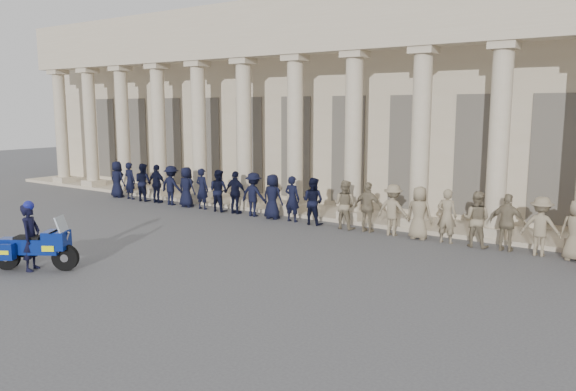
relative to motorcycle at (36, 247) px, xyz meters
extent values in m
plane|color=#4A4A4D|center=(2.53, 2.41, -0.64)|extent=(90.00, 90.00, 0.00)
cube|color=tan|center=(2.53, 17.41, 3.86)|extent=(40.00, 10.00, 9.00)
cube|color=tan|center=(2.53, 11.21, -0.56)|extent=(40.00, 2.60, 0.15)
cube|color=tan|center=(2.53, 10.41, 6.15)|extent=(35.80, 1.00, 1.00)
cube|color=tan|center=(2.53, 10.41, 7.25)|extent=(35.80, 1.00, 1.20)
cube|color=tan|center=(-14.37, 10.41, -0.34)|extent=(0.90, 0.90, 0.30)
cylinder|color=tan|center=(-14.37, 10.41, 2.61)|extent=(0.64, 0.64, 5.60)
cube|color=tan|center=(-14.37, 10.41, 5.53)|extent=(0.85, 0.85, 0.24)
cube|color=tan|center=(-11.77, 10.41, -0.34)|extent=(0.90, 0.90, 0.30)
cylinder|color=tan|center=(-11.77, 10.41, 2.61)|extent=(0.64, 0.64, 5.60)
cube|color=tan|center=(-11.77, 10.41, 5.53)|extent=(0.85, 0.85, 0.24)
cube|color=tan|center=(-9.17, 10.41, -0.34)|extent=(0.90, 0.90, 0.30)
cylinder|color=tan|center=(-9.17, 10.41, 2.61)|extent=(0.64, 0.64, 5.60)
cube|color=tan|center=(-9.17, 10.41, 5.53)|extent=(0.85, 0.85, 0.24)
cube|color=tan|center=(-6.57, 10.41, -0.34)|extent=(0.90, 0.90, 0.30)
cylinder|color=tan|center=(-6.57, 10.41, 2.61)|extent=(0.64, 0.64, 5.60)
cube|color=tan|center=(-6.57, 10.41, 5.53)|extent=(0.85, 0.85, 0.24)
cube|color=tan|center=(-3.97, 10.41, -0.34)|extent=(0.90, 0.90, 0.30)
cylinder|color=tan|center=(-3.97, 10.41, 2.61)|extent=(0.64, 0.64, 5.60)
cube|color=tan|center=(-3.97, 10.41, 5.53)|extent=(0.85, 0.85, 0.24)
cube|color=tan|center=(-1.37, 10.41, -0.34)|extent=(0.90, 0.90, 0.30)
cylinder|color=tan|center=(-1.37, 10.41, 2.61)|extent=(0.64, 0.64, 5.60)
cube|color=tan|center=(-1.37, 10.41, 5.53)|extent=(0.85, 0.85, 0.24)
cube|color=tan|center=(1.23, 10.41, -0.34)|extent=(0.90, 0.90, 0.30)
cylinder|color=tan|center=(1.23, 10.41, 2.61)|extent=(0.64, 0.64, 5.60)
cube|color=tan|center=(1.23, 10.41, 5.53)|extent=(0.85, 0.85, 0.24)
cube|color=tan|center=(3.83, 10.41, -0.34)|extent=(0.90, 0.90, 0.30)
cylinder|color=tan|center=(3.83, 10.41, 2.61)|extent=(0.64, 0.64, 5.60)
cube|color=tan|center=(3.83, 10.41, 5.53)|extent=(0.85, 0.85, 0.24)
cube|color=tan|center=(6.43, 10.41, -0.34)|extent=(0.90, 0.90, 0.30)
cylinder|color=tan|center=(6.43, 10.41, 2.61)|extent=(0.64, 0.64, 5.60)
cube|color=tan|center=(6.43, 10.41, 5.53)|extent=(0.85, 0.85, 0.24)
cube|color=tan|center=(9.03, 10.41, -0.34)|extent=(0.90, 0.90, 0.30)
cylinder|color=tan|center=(9.03, 10.41, 2.61)|extent=(0.64, 0.64, 5.60)
cube|color=tan|center=(9.03, 10.41, 5.53)|extent=(0.85, 0.85, 0.24)
cube|color=black|center=(-13.07, 12.43, 1.91)|extent=(1.30, 0.12, 4.20)
cube|color=black|center=(-10.47, 12.43, 1.91)|extent=(1.30, 0.12, 4.20)
cube|color=black|center=(-7.87, 12.43, 1.91)|extent=(1.30, 0.12, 4.20)
cube|color=black|center=(-5.27, 12.43, 1.91)|extent=(1.30, 0.12, 4.20)
cube|color=black|center=(-2.67, 12.43, 1.91)|extent=(1.30, 0.12, 4.20)
cube|color=black|center=(-0.07, 12.43, 1.91)|extent=(1.30, 0.12, 4.20)
cube|color=black|center=(2.53, 12.43, 1.91)|extent=(1.30, 0.12, 4.20)
cube|color=black|center=(5.13, 12.43, 1.91)|extent=(1.30, 0.12, 4.20)
cube|color=black|center=(7.73, 12.43, 1.91)|extent=(1.30, 0.12, 4.20)
cube|color=black|center=(10.33, 12.43, 1.91)|extent=(1.30, 0.12, 4.20)
imported|color=black|center=(-8.23, 9.17, 0.23)|extent=(0.85, 0.55, 1.74)
imported|color=black|center=(-7.31, 9.17, 0.23)|extent=(0.64, 0.42, 1.74)
imported|color=black|center=(-6.38, 9.17, 0.23)|extent=(0.85, 0.66, 1.74)
imported|color=black|center=(-5.46, 9.17, 0.23)|extent=(1.02, 0.43, 1.74)
imported|color=black|center=(-4.54, 9.17, 0.23)|extent=(1.13, 0.65, 1.74)
imported|color=black|center=(-3.61, 9.17, 0.23)|extent=(0.85, 0.55, 1.74)
imported|color=black|center=(-2.69, 9.17, 0.23)|extent=(0.64, 0.42, 1.74)
imported|color=black|center=(-1.76, 9.17, 0.23)|extent=(0.85, 0.66, 1.74)
imported|color=black|center=(-0.84, 9.17, 0.23)|extent=(1.02, 0.43, 1.74)
imported|color=black|center=(0.09, 9.17, 0.23)|extent=(1.13, 0.65, 1.74)
imported|color=black|center=(1.01, 9.17, 0.23)|extent=(0.85, 0.55, 1.74)
imported|color=black|center=(1.93, 9.17, 0.23)|extent=(0.64, 0.42, 1.74)
imported|color=black|center=(2.86, 9.17, 0.23)|extent=(0.85, 0.66, 1.74)
imported|color=#82735A|center=(4.18, 9.17, 0.23)|extent=(0.85, 0.66, 1.74)
imported|color=#82735A|center=(5.11, 9.17, 0.23)|extent=(1.02, 0.43, 1.74)
imported|color=#82735A|center=(6.03, 9.17, 0.23)|extent=(1.13, 0.65, 1.74)
imported|color=#82735A|center=(6.96, 9.17, 0.23)|extent=(0.85, 0.55, 1.74)
imported|color=#82735A|center=(7.88, 9.17, 0.23)|extent=(0.64, 0.42, 1.74)
imported|color=#82735A|center=(8.81, 9.17, 0.23)|extent=(0.85, 0.66, 1.74)
imported|color=#82735A|center=(9.73, 9.17, 0.23)|extent=(1.02, 0.43, 1.74)
imported|color=#82735A|center=(10.65, 9.17, 0.23)|extent=(1.13, 0.65, 1.74)
imported|color=#82735A|center=(11.58, 9.17, 0.23)|extent=(0.85, 0.55, 1.74)
cylinder|color=black|center=(0.66, 0.41, -0.29)|extent=(0.67, 0.50, 0.70)
cylinder|color=black|center=(-0.69, -0.43, -0.29)|extent=(0.67, 0.50, 0.70)
cube|color=navy|center=(0.03, 0.01, 0.02)|extent=(1.27, 1.02, 0.40)
cube|color=navy|center=(0.48, 0.29, 0.19)|extent=(0.79, 0.78, 0.48)
cube|color=silver|center=(0.48, 0.29, -0.05)|extent=(0.37, 0.39, 0.13)
cube|color=#B2BFCC|center=(0.63, 0.39, 0.55)|extent=(0.45, 0.53, 0.57)
cube|color=black|center=(-0.15, -0.10, 0.23)|extent=(0.78, 0.67, 0.11)
cube|color=navy|center=(-0.65, -0.40, 0.11)|extent=(0.51, 0.50, 0.23)
cube|color=navy|center=(-0.38, -0.64, -0.05)|extent=(0.53, 0.45, 0.42)
cube|color=#F0FA0D|center=(-0.38, -0.64, -0.05)|extent=(0.41, 0.38, 0.11)
cube|color=navy|center=(-0.74, -0.06, -0.05)|extent=(0.53, 0.45, 0.42)
cube|color=#F0FA0D|center=(-0.74, -0.06, -0.05)|extent=(0.41, 0.38, 0.11)
cylinder|color=silver|center=(-0.56, -0.05, -0.32)|extent=(0.60, 0.43, 0.11)
cylinder|color=black|center=(0.48, 0.29, 0.45)|extent=(0.42, 0.65, 0.04)
imported|color=black|center=(-0.11, -0.07, 0.25)|extent=(0.71, 0.78, 1.78)
sphere|color=navy|center=(-0.11, -0.07, 1.10)|extent=(0.28, 0.28, 0.28)
camera|label=1|loc=(13.70, -8.05, 3.63)|focal=35.00mm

